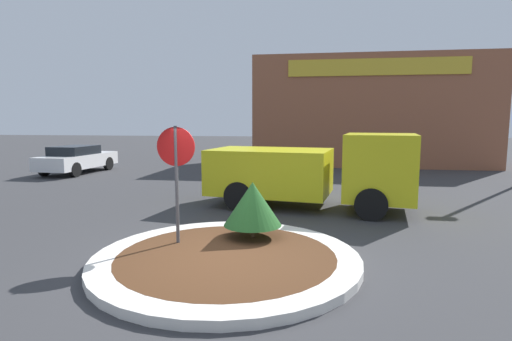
# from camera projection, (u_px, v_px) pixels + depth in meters

# --- Properties ---
(ground_plane) EXTENTS (120.00, 120.00, 0.00)m
(ground_plane) POSITION_uv_depth(u_px,v_px,m) (227.00, 263.00, 7.48)
(ground_plane) COLOR #38383A
(traffic_island) EXTENTS (4.98, 4.98, 0.16)m
(traffic_island) POSITION_uv_depth(u_px,v_px,m) (227.00, 259.00, 7.47)
(traffic_island) COLOR silver
(traffic_island) RESTS_ON ground_plane
(stop_sign) EXTENTS (0.79, 0.07, 2.55)m
(stop_sign) POSITION_uv_depth(u_px,v_px,m) (176.00, 164.00, 8.01)
(stop_sign) COLOR #4C4C51
(stop_sign) RESTS_ON ground_plane
(island_shrub) EXTENTS (1.24, 1.24, 1.20)m
(island_shrub) POSITION_uv_depth(u_px,v_px,m) (253.00, 204.00, 8.51)
(island_shrub) COLOR brown
(island_shrub) RESTS_ON traffic_island
(utility_truck) EXTENTS (6.34, 3.18, 2.28)m
(utility_truck) POSITION_uv_depth(u_px,v_px,m) (313.00, 170.00, 12.07)
(utility_truck) COLOR gold
(utility_truck) RESTS_ON ground_plane
(storefront_building) EXTENTS (13.65, 6.07, 6.34)m
(storefront_building) POSITION_uv_depth(u_px,v_px,m) (368.00, 112.00, 24.72)
(storefront_building) COLOR #93563D
(storefront_building) RESTS_ON ground_plane
(parked_sedan_white) EXTENTS (2.03, 4.62, 1.39)m
(parked_sedan_white) POSITION_uv_depth(u_px,v_px,m) (77.00, 159.00, 20.25)
(parked_sedan_white) COLOR silver
(parked_sedan_white) RESTS_ON ground_plane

